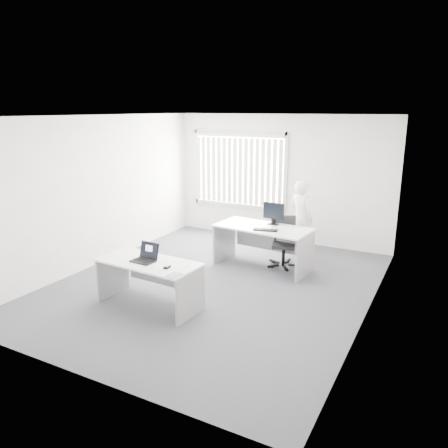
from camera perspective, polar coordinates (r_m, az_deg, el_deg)
The scene contains 18 objects.
ground at distance 7.53m, azimuth -1.23°, elevation -7.90°, with size 6.00×6.00×0.00m, color #4D4E54.
wall_back at distance 9.79m, azimuth 7.33°, elevation 5.86°, with size 5.00×0.02×2.80m, color white.
wall_front at distance 4.81m, azimuth -19.02°, elevation -4.32°, with size 5.00×0.02×2.80m, color white.
wall_left at distance 8.58m, azimuth -16.07°, elevation 4.14°, with size 0.02×6.00×2.80m, color white.
wall_right at distance 6.31m, azimuth 18.96°, elevation 0.17°, with size 0.02×6.00×2.80m, color white.
ceiling at distance 6.94m, azimuth -1.36°, elevation 13.94°, with size 5.00×6.00×0.02m, color silver.
window at distance 10.12m, azimuth 1.94°, elevation 7.13°, with size 2.32×0.06×1.76m, color #BABAB5.
blinds at distance 10.07m, azimuth 1.79°, elevation 6.92°, with size 2.20×0.10×1.50m, color white, non-canonical shape.
desk_near at distance 6.67m, azimuth -9.76°, elevation -6.43°, with size 1.60×0.83×0.71m.
desk_far at distance 8.14m, azimuth 5.07°, elevation -1.86°, with size 1.82×0.98×0.80m.
office_chair at distance 8.38m, azimuth 7.81°, elevation -3.45°, with size 0.67×0.67×0.95m.
person at distance 8.90m, azimuth 10.00°, elevation 0.77°, with size 0.57×0.37×1.56m, color white.
laptop at distance 6.56m, azimuth -10.58°, elevation -3.77°, with size 0.34×0.30×0.27m, color black, non-canonical shape.
paper_sheet at distance 6.37m, azimuth -8.03°, elevation -5.48°, with size 0.29×0.20×0.00m, color white.
mouse at distance 6.28m, azimuth -7.45°, elevation -5.54°, with size 0.06×0.11×0.04m, color #ACACAF, non-canonical shape.
booklet at distance 6.02m, azimuth -6.58°, elevation -6.62°, with size 0.15×0.21×0.01m, color white.
keyboard at distance 7.83m, azimuth 5.43°, elevation -0.78°, with size 0.43×0.14×0.02m, color black.
monitor at distance 8.21m, azimuth 6.49°, elevation 1.36°, with size 0.42×0.13×0.42m, color black, non-canonical shape.
Camera 1 is at (3.39, -6.06, 2.91)m, focal length 35.00 mm.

